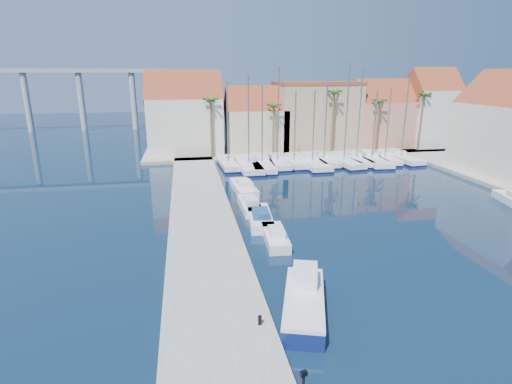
# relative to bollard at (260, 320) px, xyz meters

# --- Properties ---
(ground) EXTENTS (260.00, 260.00, 0.00)m
(ground) POSITION_rel_bollard_xyz_m (6.77, 2.99, -0.76)
(ground) COLOR #081D31
(ground) RESTS_ON ground
(quay_west) EXTENTS (6.00, 77.00, 0.50)m
(quay_west) POSITION_rel_bollard_xyz_m (-2.23, 16.49, -0.51)
(quay_west) COLOR gray
(quay_west) RESTS_ON ground
(shore_north) EXTENTS (54.00, 16.00, 0.50)m
(shore_north) POSITION_rel_bollard_xyz_m (16.77, 50.99, -0.51)
(shore_north) COLOR gray
(shore_north) RESTS_ON ground
(bollard) EXTENTS (0.21, 0.21, 0.52)m
(bollard) POSITION_rel_bollard_xyz_m (0.00, 0.00, 0.00)
(bollard) COLOR black
(bollard) RESTS_ON quay_west
(fishing_boat) EXTENTS (4.16, 7.03, 2.33)m
(fishing_boat) POSITION_rel_bollard_xyz_m (2.90, 1.46, 0.02)
(fishing_boat) COLOR navy
(fishing_boat) RESTS_ON ground
(motorboat_west_0) EXTENTS (2.08, 5.48, 1.40)m
(motorboat_west_0) POSITION_rel_bollard_xyz_m (3.52, 11.57, -0.25)
(motorboat_west_0) COLOR white
(motorboat_west_0) RESTS_ON ground
(motorboat_west_1) EXTENTS (2.70, 6.70, 1.40)m
(motorboat_west_1) POSITION_rel_bollard_xyz_m (3.11, 16.27, -0.25)
(motorboat_west_1) COLOR white
(motorboat_west_1) RESTS_ON ground
(motorboat_west_2) EXTENTS (1.91, 5.77, 1.40)m
(motorboat_west_2) POSITION_rel_bollard_xyz_m (2.78, 20.00, -0.25)
(motorboat_west_2) COLOR white
(motorboat_west_2) RESTS_ON ground
(motorboat_west_3) EXTENTS (2.63, 7.05, 1.40)m
(motorboat_west_3) POSITION_rel_bollard_xyz_m (3.13, 26.75, -0.25)
(motorboat_west_3) COLOR white
(motorboat_west_3) RESTS_ON ground
(sailboat_0) EXTENTS (2.72, 8.62, 12.33)m
(sailboat_0) POSITION_rel_bollard_xyz_m (2.64, 39.36, -0.15)
(sailboat_0) COLOR white
(sailboat_0) RESTS_ON ground
(sailboat_1) EXTENTS (3.09, 11.54, 13.22)m
(sailboat_1) POSITION_rel_bollard_xyz_m (5.52, 38.40, -0.19)
(sailboat_1) COLOR white
(sailboat_1) RESTS_ON ground
(sailboat_2) EXTENTS (4.14, 12.18, 11.82)m
(sailboat_2) POSITION_rel_bollard_xyz_m (7.64, 38.94, -0.20)
(sailboat_2) COLOR white
(sailboat_2) RESTS_ON ground
(sailboat_3) EXTENTS (2.87, 9.79, 14.35)m
(sailboat_3) POSITION_rel_bollard_xyz_m (10.09, 39.42, -0.14)
(sailboat_3) COLOR white
(sailboat_3) RESTS_ON ground
(sailboat_4) EXTENTS (2.48, 8.61, 11.02)m
(sailboat_4) POSITION_rel_bollard_xyz_m (12.54, 39.08, -0.17)
(sailboat_4) COLOR white
(sailboat_4) RESTS_ON ground
(sailboat_5) EXTENTS (3.20, 11.76, 11.19)m
(sailboat_5) POSITION_rel_bollard_xyz_m (15.22, 38.71, -0.21)
(sailboat_5) COLOR white
(sailboat_5) RESTS_ON ground
(sailboat_6) EXTENTS (2.62, 9.60, 12.52)m
(sailboat_6) POSITION_rel_bollard_xyz_m (17.43, 39.65, -0.17)
(sailboat_6) COLOR white
(sailboat_6) RESTS_ON ground
(sailboat_7) EXTENTS (3.66, 10.68, 14.94)m
(sailboat_7) POSITION_rel_bollard_xyz_m (20.15, 38.57, -0.15)
(sailboat_7) COLOR white
(sailboat_7) RESTS_ON ground
(sailboat_8) EXTENTS (2.63, 9.82, 14.08)m
(sailboat_8) POSITION_rel_bollard_xyz_m (22.55, 39.27, -0.15)
(sailboat_8) COLOR white
(sailboat_8) RESTS_ON ground
(sailboat_9) EXTENTS (4.04, 11.92, 11.18)m
(sailboat_9) POSITION_rel_bollard_xyz_m (24.97, 38.96, -0.21)
(sailboat_9) COLOR white
(sailboat_9) RESTS_ON ground
(sailboat_10) EXTENTS (2.80, 8.85, 11.28)m
(sailboat_10) POSITION_rel_bollard_xyz_m (27.26, 39.08, -0.17)
(sailboat_10) COLOR white
(sailboat_10) RESTS_ON ground
(sailboat_11) EXTENTS (3.51, 10.29, 12.84)m
(sailboat_11) POSITION_rel_bollard_xyz_m (30.00, 39.28, -0.17)
(sailboat_11) COLOR white
(sailboat_11) RESTS_ON ground
(building_0) EXTENTS (12.30, 9.00, 13.50)m
(building_0) POSITION_rel_bollard_xyz_m (-3.23, 49.99, 5.77)
(building_0) COLOR beige
(building_0) RESTS_ON shore_north
(building_1) EXTENTS (10.30, 8.00, 11.00)m
(building_1) POSITION_rel_bollard_xyz_m (8.77, 49.99, 4.54)
(building_1) COLOR beige
(building_1) RESTS_ON shore_north
(building_2) EXTENTS (14.20, 10.20, 11.50)m
(building_2) POSITION_rel_bollard_xyz_m (19.77, 50.99, 5.50)
(building_2) COLOR tan
(building_2) RESTS_ON shore_north
(building_3) EXTENTS (10.30, 8.00, 12.00)m
(building_3) POSITION_rel_bollard_xyz_m (31.77, 49.99, 5.10)
(building_3) COLOR tan
(building_3) RESTS_ON shore_north
(building_4) EXTENTS (8.30, 8.00, 14.00)m
(building_4) POSITION_rel_bollard_xyz_m (40.77, 48.99, 6.21)
(building_4) COLOR silver
(building_4) RESTS_ON shore_north
(palm_0) EXTENTS (2.60, 2.60, 10.15)m
(palm_0) POSITION_rel_bollard_xyz_m (0.77, 44.99, 8.32)
(palm_0) COLOR brown
(palm_0) RESTS_ON shore_north
(palm_1) EXTENTS (2.60, 2.60, 9.15)m
(palm_1) POSITION_rel_bollard_xyz_m (10.77, 44.99, 7.38)
(palm_1) COLOR brown
(palm_1) RESTS_ON shore_north
(palm_2) EXTENTS (2.60, 2.60, 11.15)m
(palm_2) POSITION_rel_bollard_xyz_m (20.77, 44.99, 9.26)
(palm_2) COLOR brown
(palm_2) RESTS_ON shore_north
(palm_3) EXTENTS (2.60, 2.60, 9.65)m
(palm_3) POSITION_rel_bollard_xyz_m (28.77, 44.99, 7.85)
(palm_3) COLOR brown
(palm_3) RESTS_ON shore_north
(palm_4) EXTENTS (2.60, 2.60, 10.65)m
(palm_4) POSITION_rel_bollard_xyz_m (36.77, 44.99, 8.79)
(palm_4) COLOR brown
(palm_4) RESTS_ON shore_north
(viaduct) EXTENTS (48.00, 2.20, 14.45)m
(viaduct) POSITION_rel_bollard_xyz_m (-32.30, 84.99, 9.49)
(viaduct) COLOR #9E9E99
(viaduct) RESTS_ON ground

